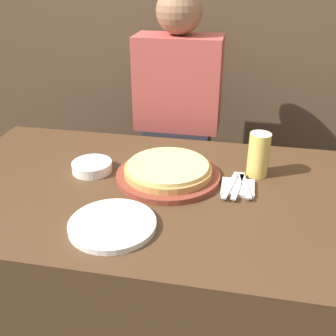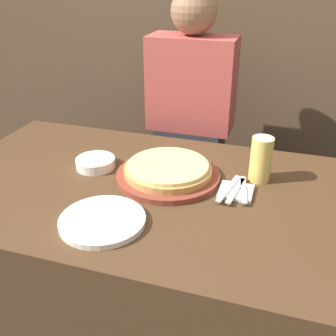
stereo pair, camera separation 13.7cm
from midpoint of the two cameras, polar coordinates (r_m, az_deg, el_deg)
The scene contains 10 objects.
dining_table at distance 1.57m, azimuth -4.71°, elevation -15.26°, with size 1.50×0.86×0.78m.
pizza_on_board at distance 1.38m, azimuth -2.85°, elevation -0.63°, with size 0.37×0.37×0.06m.
beer_glass at distance 1.40m, azimuth 10.32°, elevation 2.11°, with size 0.08×0.08×0.16m.
dinner_plate at distance 1.16m, azimuth -11.47°, elevation -8.16°, with size 0.25×0.25×0.02m.
side_bowl at distance 1.47m, azimuth -13.61°, elevation 0.13°, with size 0.15×0.15×0.04m.
napkin_stack at distance 1.33m, azimuth 7.20°, elevation -2.92°, with size 0.11×0.11×0.01m.
fork at distance 1.33m, azimuth 6.15°, elevation -2.51°, with size 0.05×0.19×0.00m.
dinner_knife at distance 1.33m, azimuth 7.22°, elevation -2.61°, with size 0.04×0.19×0.00m.
spoon at distance 1.33m, azimuth 8.30°, elevation -2.70°, with size 0.04×0.16×0.00m.
diner_person at distance 1.93m, azimuth -0.63°, elevation 3.86°, with size 0.39×0.20×1.38m.
Camera 1 is at (0.27, -1.12, 1.46)m, focal length 42.00 mm.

